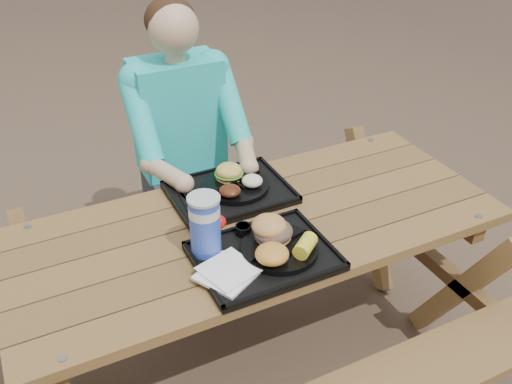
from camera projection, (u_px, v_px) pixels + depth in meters
name	position (u px, v px, depth m)	size (l,w,h in m)	color
ground	(256.00, 361.00, 2.48)	(60.00, 60.00, 0.00)	#999999
picnic_table	(256.00, 298.00, 2.28)	(1.80, 1.49, 0.75)	#999999
tray_near	(264.00, 257.00, 1.89)	(0.45, 0.35, 0.02)	black
tray_far	(230.00, 193.00, 2.22)	(0.45, 0.35, 0.02)	black
plate_near	(279.00, 249.00, 1.90)	(0.26, 0.26, 0.02)	black
plate_far	(236.00, 186.00, 2.22)	(0.26, 0.26, 0.02)	black
napkin_stack	(227.00, 273.00, 1.79)	(0.16, 0.16, 0.02)	white
soda_cup	(205.00, 226.00, 1.85)	(0.10, 0.10, 0.20)	#183BB9
condiment_bbq	(243.00, 230.00, 1.97)	(0.06, 0.06, 0.03)	#330F05
condiment_mustard	(264.00, 227.00, 1.99)	(0.05, 0.05, 0.03)	yellow
sandwich	(273.00, 222.00, 1.89)	(0.13, 0.13, 0.13)	#D18D4A
mac_cheese	(272.00, 254.00, 1.81)	(0.11, 0.11, 0.06)	gold
corn_cob	(305.00, 246.00, 1.85)	(0.09, 0.09, 0.05)	yellow
cutlery_far	(190.00, 201.00, 2.15)	(0.02, 0.14, 0.01)	black
burger	(229.00, 168.00, 2.23)	(0.11, 0.11, 0.09)	#E5B751
baked_beans	(230.00, 191.00, 2.14)	(0.08, 0.08, 0.04)	#542310
potato_salad	(252.00, 181.00, 2.19)	(0.08, 0.08, 0.04)	white
diner	(183.00, 162.00, 2.66)	(0.48, 0.84, 1.28)	teal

